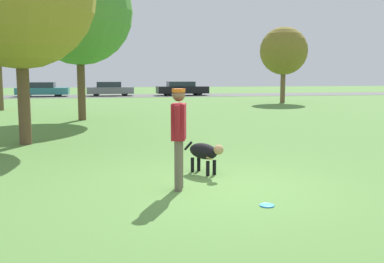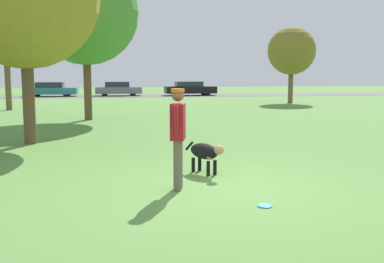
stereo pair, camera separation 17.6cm
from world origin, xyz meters
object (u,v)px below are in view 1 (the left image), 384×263
(frisbee, at_px, (267,205))
(parked_car_grey, at_px, (110,89))
(person, at_px, (179,131))
(tree_far_right, at_px, (284,51))
(dog, at_px, (205,152))
(parked_car_teal, at_px, (42,89))
(parked_car_black, at_px, (182,89))
(tree_mid_center, at_px, (79,11))

(frisbee, distance_m, parked_car_grey, 34.57)
(person, height_order, tree_far_right, tree_far_right)
(frisbee, bearing_deg, parked_car_grey, 92.90)
(person, distance_m, dog, 1.41)
(tree_far_right, bearing_deg, parked_car_teal, 145.16)
(person, distance_m, frisbee, 1.91)
(parked_car_grey, relative_size, parked_car_black, 0.88)
(person, bearing_deg, parked_car_black, 4.98)
(frisbee, xyz_separation_m, tree_far_right, (9.56, 22.57, 3.43))
(dog, height_order, tree_mid_center, tree_mid_center)
(dog, relative_size, parked_car_teal, 0.23)
(person, xyz_separation_m, dog, (0.69, 1.09, -0.57))
(parked_car_grey, bearing_deg, dog, -87.20)
(dog, height_order, parked_car_grey, parked_car_grey)
(tree_mid_center, relative_size, parked_car_teal, 1.52)
(dog, bearing_deg, parked_car_grey, 153.80)
(tree_mid_center, height_order, parked_car_grey, tree_mid_center)
(tree_mid_center, distance_m, tree_far_right, 15.82)
(person, distance_m, tree_far_right, 24.02)
(dog, bearing_deg, tree_far_right, 125.25)
(person, relative_size, frisbee, 7.70)
(frisbee, distance_m, tree_far_right, 24.75)
(person, distance_m, tree_mid_center, 12.78)
(dog, bearing_deg, parked_car_black, 142.39)
(parked_car_grey, bearing_deg, parked_car_teal, -178.81)
(tree_far_right, bearing_deg, tree_mid_center, -144.07)
(tree_far_right, bearing_deg, parked_car_grey, 133.43)
(frisbee, height_order, tree_mid_center, tree_mid_center)
(parked_car_grey, height_order, parked_car_black, parked_car_black)
(parked_car_teal, height_order, parked_car_grey, parked_car_grey)
(parked_car_grey, bearing_deg, tree_far_right, -46.13)
(parked_car_teal, bearing_deg, parked_car_black, -0.77)
(frisbee, relative_size, parked_car_grey, 0.05)
(person, height_order, frisbee, person)
(tree_far_right, bearing_deg, frisbee, -112.95)
(tree_far_right, xyz_separation_m, parked_car_teal, (-17.05, 11.87, -2.84))
(parked_car_black, bearing_deg, parked_car_grey, 174.51)
(dog, distance_m, parked_car_grey, 32.26)
(frisbee, bearing_deg, tree_far_right, 67.05)
(parked_car_teal, xyz_separation_m, parked_car_black, (12.13, -0.38, 0.02))
(parked_car_black, bearing_deg, tree_mid_center, -112.15)
(tree_far_right, relative_size, parked_car_grey, 1.24)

